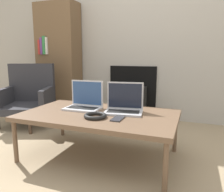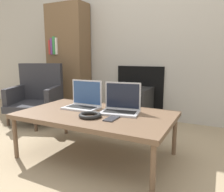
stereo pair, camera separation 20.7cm
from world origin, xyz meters
The scene contains 10 objects.
ground_plane centered at (0.00, 0.00, 0.00)m, with size 14.00×14.00×0.00m, color #998466.
wall_back centered at (0.00, 1.75, 1.29)m, with size 7.00×0.08×2.60m.
table centered at (0.00, 0.39, 0.36)m, with size 1.26×0.74×0.39m.
laptop_left centered at (-0.19, 0.49, 0.45)m, with size 0.31×0.21×0.25m.
laptop_right centered at (0.18, 0.49, 0.45)m, with size 0.34×0.25×0.25m.
headphones centered at (0.03, 0.26, 0.40)m, with size 0.18×0.18×0.03m.
phone centered at (0.20, 0.28, 0.39)m, with size 0.07×0.15×0.01m.
tv centered at (-0.08, 1.49, 0.22)m, with size 0.41×0.43×0.45m.
armchair centered at (-1.21, 0.95, 0.37)m, with size 0.74×0.74×0.76m.
bookshelf centered at (-1.16, 1.55, 0.80)m, with size 0.61×0.32×1.59m.
Camera 2 is at (0.91, -1.13, 0.85)m, focal length 35.00 mm.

